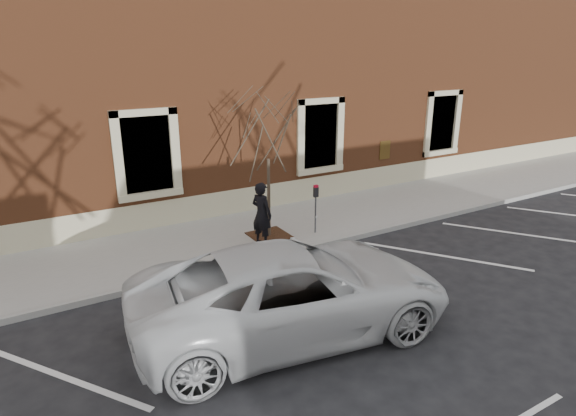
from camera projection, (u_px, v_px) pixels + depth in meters
ground at (299, 252)px, 13.16m from camera, size 120.00×120.00×0.00m
sidewalk_near at (269, 230)px, 14.56m from camera, size 40.00×3.50×0.15m
curb_near at (300, 250)px, 13.09m from camera, size 40.00×0.12×0.15m
parking_stripes at (348, 284)px, 11.36m from camera, size 28.00×4.40×0.01m
building_civic at (193, 84)px, 18.22m from camera, size 40.00×8.62×8.00m
man at (262, 214)px, 13.00m from camera, size 0.63×0.76×1.78m
parking_meter at (316, 200)px, 13.84m from camera, size 0.13×0.10×1.44m
tree_grate at (269, 235)px, 13.90m from camera, size 1.08×1.08×0.03m
sapling at (268, 136)px, 12.99m from camera, size 2.47×2.47×4.12m
white_truck at (293, 290)px, 9.27m from camera, size 6.60×3.79×1.73m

